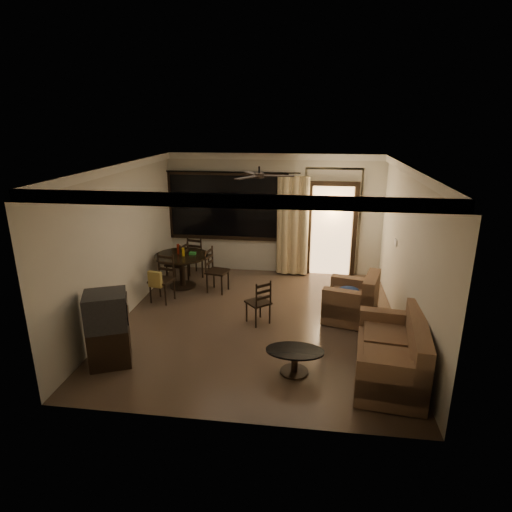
# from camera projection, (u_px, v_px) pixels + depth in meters

# --- Properties ---
(ground) EXTENTS (5.50, 5.50, 0.00)m
(ground) POSITION_uv_depth(u_px,v_px,m) (259.00, 321.00, 7.83)
(ground) COLOR #7F6651
(ground) RESTS_ON ground
(room_shell) EXTENTS (5.50, 6.70, 5.50)m
(room_shell) POSITION_uv_depth(u_px,v_px,m) (298.00, 205.00, 8.86)
(room_shell) COLOR beige
(room_shell) RESTS_ON ground
(dining_table) EXTENTS (1.16, 1.16, 0.95)m
(dining_table) POSITION_uv_depth(u_px,v_px,m) (182.00, 262.00, 9.29)
(dining_table) COLOR black
(dining_table) RESTS_ON ground
(dining_chair_west) EXTENTS (0.50, 0.50, 0.95)m
(dining_chair_west) POSITION_uv_depth(u_px,v_px,m) (178.00, 271.00, 9.57)
(dining_chair_west) COLOR black
(dining_chair_west) RESTS_ON ground
(dining_chair_east) EXTENTS (0.50, 0.50, 0.95)m
(dining_chair_east) POSITION_uv_depth(u_px,v_px,m) (217.00, 279.00, 9.11)
(dining_chair_east) COLOR black
(dining_chair_east) RESTS_ON ground
(dining_chair_south) EXTENTS (0.50, 0.54, 0.95)m
(dining_chair_south) POSITION_uv_depth(u_px,v_px,m) (162.00, 287.00, 8.60)
(dining_chair_south) COLOR black
(dining_chair_south) RESTS_ON ground
(dining_chair_north) EXTENTS (0.50, 0.50, 0.95)m
(dining_chair_north) POSITION_uv_depth(u_px,v_px,m) (199.00, 263.00, 10.09)
(dining_chair_north) COLOR black
(dining_chair_north) RESTS_ON ground
(tv_cabinet) EXTENTS (0.75, 0.73, 1.14)m
(tv_cabinet) POSITION_uv_depth(u_px,v_px,m) (108.00, 329.00, 6.33)
(tv_cabinet) COLOR black
(tv_cabinet) RESTS_ON ground
(sofa) EXTENTS (1.09, 1.78, 0.90)m
(sofa) POSITION_uv_depth(u_px,v_px,m) (394.00, 356.00, 6.00)
(sofa) COLOR #4F2924
(sofa) RESTS_ON ground
(armchair) EXTENTS (1.08, 1.08, 0.89)m
(armchair) POSITION_uv_depth(u_px,v_px,m) (354.00, 302.00, 7.77)
(armchair) COLOR #4F2924
(armchair) RESTS_ON ground
(coffee_table) EXTENTS (0.84, 0.51, 0.37)m
(coffee_table) POSITION_uv_depth(u_px,v_px,m) (295.00, 358.00, 6.18)
(coffee_table) COLOR black
(coffee_table) RESTS_ON ground
(side_chair) EXTENTS (0.52, 0.52, 0.84)m
(side_chair) POSITION_uv_depth(u_px,v_px,m) (259.00, 310.00, 7.70)
(side_chair) COLOR black
(side_chair) RESTS_ON ground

